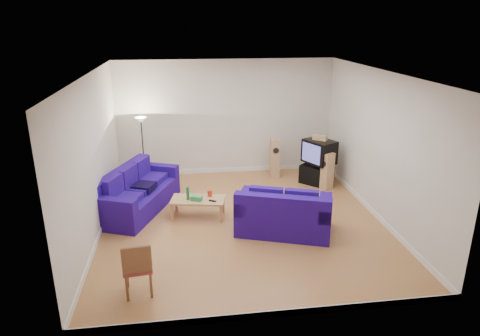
{
  "coord_description": "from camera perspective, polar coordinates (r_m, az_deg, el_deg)",
  "views": [
    {
      "loc": [
        -1.22,
        -8.4,
        4.2
      ],
      "look_at": [
        0.0,
        0.4,
        1.1
      ],
      "focal_mm": 32.0,
      "sensor_mm": 36.0,
      "label": 1
    }
  ],
  "objects": [
    {
      "name": "tv_stand",
      "position": [
        11.62,
        10.15,
        -0.93
      ],
      "size": [
        0.9,
        0.91,
        0.5
      ],
      "primitive_type": "cube",
      "rotation": [
        0.0,
        0.0,
        -0.81
      ],
      "color": "black",
      "rests_on": "ground"
    },
    {
      "name": "coffee_table",
      "position": [
        9.57,
        -5.64,
        -4.42
      ],
      "size": [
        1.27,
        0.81,
        0.43
      ],
      "rotation": [
        0.0,
        0.0,
        -0.19
      ],
      "color": "tan",
      "rests_on": "ground"
    },
    {
      "name": "speaker_left",
      "position": [
        11.95,
        4.68,
        1.37
      ],
      "size": [
        0.28,
        0.35,
        1.09
      ],
      "rotation": [
        0.0,
        0.0,
        -0.08
      ],
      "color": "tan",
      "rests_on": "ground"
    },
    {
      "name": "dining_chair",
      "position": [
        7.08,
        -13.51,
        -12.64
      ],
      "size": [
        0.5,
        0.5,
        0.94
      ],
      "rotation": [
        0.0,
        0.0,
        0.11
      ],
      "color": "brown",
      "rests_on": "ground"
    },
    {
      "name": "remote",
      "position": [
        9.4,
        -3.69,
        -4.39
      ],
      "size": [
        0.17,
        0.13,
        0.02
      ],
      "primitive_type": "cube",
      "rotation": [
        0.0,
        0.0,
        -0.57
      ],
      "color": "black",
      "rests_on": "coffee_table"
    },
    {
      "name": "centre_speaker",
      "position": [
        11.38,
        10.61,
        4.0
      ],
      "size": [
        0.38,
        0.35,
        0.13
      ],
      "primitive_type": "cube",
      "rotation": [
        0.0,
        0.0,
        -0.68
      ],
      "color": "tan",
      "rests_on": "television"
    },
    {
      "name": "sofa_loveseat",
      "position": [
        8.9,
        5.82,
        -6.41
      ],
      "size": [
        2.16,
        1.64,
        0.95
      ],
      "rotation": [
        0.0,
        0.0,
        -0.34
      ],
      "color": "#1C0A56",
      "rests_on": "ground"
    },
    {
      "name": "room",
      "position": [
        8.89,
        0.35,
        1.86
      ],
      "size": [
        6.01,
        6.51,
        3.21
      ],
      "color": "brown",
      "rests_on": "ground"
    },
    {
      "name": "sofa_three_seat",
      "position": [
        10.19,
        -13.8,
        -3.52
      ],
      "size": [
        1.92,
        2.7,
        0.96
      ],
      "rotation": [
        0.0,
        0.0,
        -1.96
      ],
      "color": "#1C0A56",
      "rests_on": "ground"
    },
    {
      "name": "speaker_right",
      "position": [
        11.28,
        11.56,
        -0.4
      ],
      "size": [
        0.36,
        0.33,
        0.97
      ],
      "rotation": [
        0.0,
        0.0,
        -1.08
      ],
      "color": "tan",
      "rests_on": "ground"
    },
    {
      "name": "television",
      "position": [
        11.46,
        10.51,
        2.18
      ],
      "size": [
        0.88,
        0.97,
        0.61
      ],
      "rotation": [
        0.0,
        0.0,
        -1.09
      ],
      "color": "black",
      "rests_on": "av_receiver"
    },
    {
      "name": "floor_lamp",
      "position": [
        11.43,
        -12.99,
        5.06
      ],
      "size": [
        0.31,
        0.31,
        1.81
      ],
      "color": "black",
      "rests_on": "ground"
    },
    {
      "name": "bottle",
      "position": [
        9.48,
        -6.97,
        -3.38
      ],
      "size": [
        0.08,
        0.08,
        0.3
      ],
      "primitive_type": "cylinder",
      "rotation": [
        0.0,
        0.0,
        0.1
      ],
      "color": "#197233",
      "rests_on": "coffee_table"
    },
    {
      "name": "red_canister",
      "position": [
        9.64,
        -4.05,
        -3.38
      ],
      "size": [
        0.12,
        0.12,
        0.14
      ],
      "primitive_type": "cylinder",
      "rotation": [
        0.0,
        0.0,
        0.2
      ],
      "color": "red",
      "rests_on": "coffee_table"
    },
    {
      "name": "av_receiver",
      "position": [
        11.5,
        10.54,
        0.39
      ],
      "size": [
        0.5,
        0.5,
        0.09
      ],
      "primitive_type": "cube",
      "rotation": [
        0.0,
        0.0,
        -0.77
      ],
      "color": "black",
      "rests_on": "tv_stand"
    },
    {
      "name": "tissue_box",
      "position": [
        9.46,
        -5.82,
        -4.03
      ],
      "size": [
        0.28,
        0.21,
        0.1
      ],
      "primitive_type": "cube",
      "rotation": [
        0.0,
        0.0,
        -0.38
      ],
      "color": "green",
      "rests_on": "coffee_table"
    }
  ]
}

